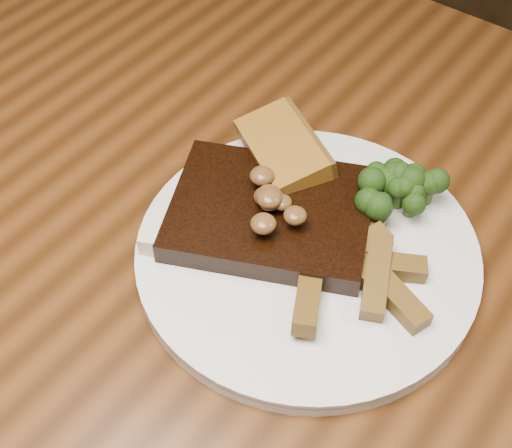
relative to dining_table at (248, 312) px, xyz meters
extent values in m
cube|color=#44240D|center=(0.00, 0.00, 0.07)|extent=(1.60, 0.90, 0.04)
cylinder|color=black|center=(-0.72, 0.37, -0.30)|extent=(0.07, 0.07, 0.71)
cylinder|color=black|center=(-0.12, 0.92, -0.45)|extent=(0.04, 0.04, 0.40)
cylinder|color=black|center=(-0.13, 0.58, -0.45)|extent=(0.04, 0.04, 0.40)
cylinder|color=silver|center=(0.04, 0.03, 0.10)|extent=(0.33, 0.33, 0.01)
cube|color=black|center=(0.00, 0.03, 0.12)|extent=(0.21, 0.19, 0.02)
cube|color=beige|center=(0.00, -0.03, 0.11)|extent=(0.14, 0.08, 0.02)
cube|color=#875D18|center=(-0.03, 0.09, 0.12)|extent=(0.11, 0.09, 0.02)
camera|label=1|loc=(0.24, -0.30, 0.58)|focal=50.00mm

